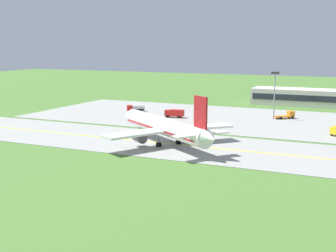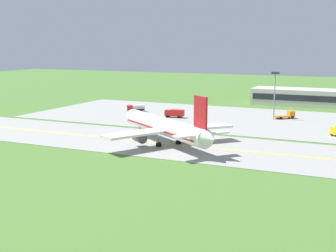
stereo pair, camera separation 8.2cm
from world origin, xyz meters
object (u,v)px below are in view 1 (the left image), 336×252
airplane_lead (165,127)px  service_truck_catering (136,108)px  service_truck_fuel (175,113)px  service_truck_pushback (287,115)px  apron_light_mast (275,89)px

airplane_lead → service_truck_catering: size_ratio=5.64×
service_truck_fuel → service_truck_pushback: (32.69, 13.02, -0.35)m
apron_light_mast → service_truck_pushback: bearing=42.5°
service_truck_catering → service_truck_pushback: size_ratio=0.99×
service_truck_fuel → service_truck_pushback: 35.19m
service_truck_pushback → service_truck_catering: bearing=-171.7°
airplane_lead → apron_light_mast: 49.53m
service_truck_catering → apron_light_mast: 47.04m
service_truck_catering → service_truck_pushback: 50.31m
service_truck_fuel → apron_light_mast: (29.13, 9.75, 7.79)m
service_truck_catering → service_truck_pushback: service_truck_catering is taller
service_truck_pushback → apron_light_mast: bearing=-137.5°
airplane_lead → apron_light_mast: apron_light_mast is taller
airplane_lead → service_truck_fuel: bearing=110.9°
service_truck_pushback → apron_light_mast: (-3.56, -3.26, 8.14)m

